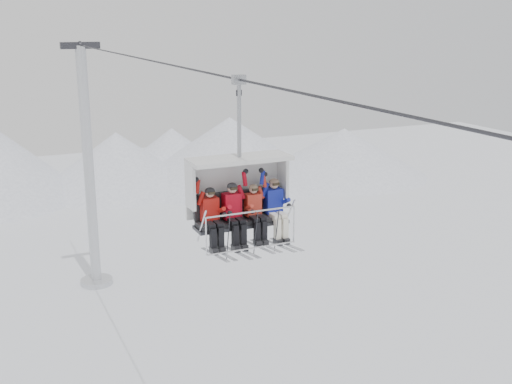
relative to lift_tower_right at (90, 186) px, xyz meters
name	(u,v)px	position (x,y,z in m)	size (l,w,h in m)	color
ridgeline	(28,167)	(-1.58, 20.05, -2.94)	(72.00, 21.00, 7.00)	white
lift_tower_right	(90,186)	(0.00, 0.00, 0.00)	(2.00, 1.80, 13.48)	silver
haul_cable	(256,83)	(0.00, -22.00, 7.52)	(0.06, 0.06, 50.00)	#2E2E33
chairlift_carrier	(238,189)	(0.00, -20.93, 4.91)	(2.45, 1.17, 3.98)	black
skier_far_left	(212,216)	(-0.79, -21.24, 4.42)	(0.39, 1.69, 1.58)	#AA1510
skier_center_left	(234,212)	(-0.23, -21.23, 4.44)	(0.42, 1.69, 1.66)	#B6091B
skier_center_right	(255,211)	(0.32, -21.24, 4.40)	(0.37, 1.69, 1.51)	red
skier_far_right	(275,207)	(0.87, -21.23, 4.44)	(0.41, 1.69, 1.64)	#152095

